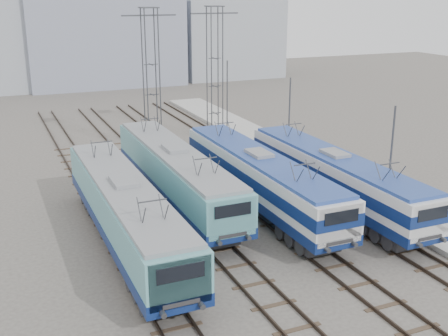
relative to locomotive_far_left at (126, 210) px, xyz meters
The scene contains 13 objects.
ground 8.22m from the locomotive_far_left, 31.41° to the right, with size 160.00×160.00×0.00m, color #514C47.
platform 17.51m from the locomotive_far_left, 12.89° to the left, with size 4.00×70.00×0.30m, color #9E9E99.
locomotive_far_left is the anchor object (origin of this frame).
locomotive_center_left 6.81m from the locomotive_far_left, 48.65° to the left, with size 2.85×18.00×3.39m.
locomotive_center_right 9.27m from the locomotive_far_left, 13.91° to the left, with size 2.80×17.70×3.33m.
locomotive_far_right 13.52m from the locomotive_far_left, ahead, with size 2.72×17.19×3.23m.
catenary_tower_west 19.61m from the locomotive_far_left, 69.32° to the left, with size 4.50×1.20×12.00m.
catenary_tower_east 24.29m from the locomotive_far_left, 56.31° to the left, with size 4.50×1.20×12.00m.
mast_front 15.55m from the locomotive_far_left, ahead, with size 0.12×0.12×7.00m, color #3F4247.
mast_mid 18.30m from the locomotive_far_left, 32.76° to the left, with size 0.12×0.12×7.00m, color #3F4247.
mast_rear 26.76m from the locomotive_far_left, 54.95° to the left, with size 0.12×0.12×7.00m, color #3F4247.
building_center 59.25m from the locomotive_far_left, 79.48° to the left, with size 22.00×14.00×18.00m, color gray.
building_east 65.65m from the locomotive_far_left, 62.02° to the left, with size 16.00×12.00×12.00m, color #939AA4.
Camera 1 is at (-12.86, -23.10, 13.21)m, focal length 45.00 mm.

